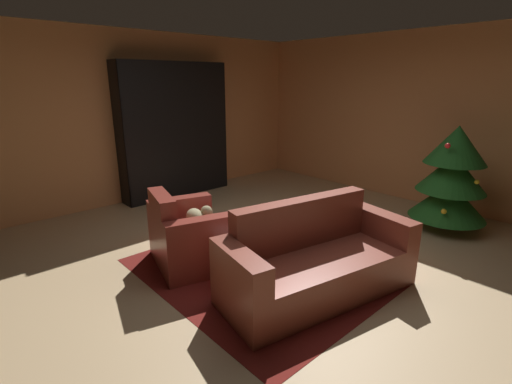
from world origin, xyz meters
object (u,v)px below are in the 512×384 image
(armchair_red, at_px, (188,237))
(couch_red, at_px, (316,263))
(coffee_table, at_px, (253,240))
(bottle_on_table, at_px, (258,235))
(bookshelf_unit, at_px, (181,132))
(book_stack_on_table, at_px, (256,235))
(decorated_tree, at_px, (452,177))

(armchair_red, distance_m, couch_red, 1.44)
(couch_red, height_order, coffee_table, couch_red)
(armchair_red, relative_size, bottle_on_table, 4.04)
(bookshelf_unit, distance_m, coffee_table, 3.29)
(armchair_red, bearing_deg, bookshelf_unit, 149.24)
(couch_red, bearing_deg, armchair_red, -156.08)
(bookshelf_unit, height_order, armchair_red, bookshelf_unit)
(book_stack_on_table, relative_size, decorated_tree, 0.17)
(couch_red, height_order, bottle_on_table, couch_red)
(couch_red, distance_m, decorated_tree, 2.62)
(bookshelf_unit, bearing_deg, bottle_on_table, -19.71)
(bookshelf_unit, distance_m, armchair_red, 2.86)
(armchair_red, bearing_deg, bottle_on_table, 16.53)
(couch_red, xyz_separation_m, decorated_tree, (0.19, 2.57, 0.43))
(couch_red, distance_m, bottle_on_table, 0.62)
(couch_red, bearing_deg, decorated_tree, 85.75)
(coffee_table, relative_size, bottle_on_table, 2.68)
(armchair_red, height_order, coffee_table, armchair_red)
(bookshelf_unit, distance_m, bottle_on_table, 3.46)
(armchair_red, distance_m, book_stack_on_table, 0.83)
(couch_red, bearing_deg, book_stack_on_table, -156.86)
(decorated_tree, bearing_deg, coffee_table, -106.45)
(armchair_red, relative_size, book_stack_on_table, 4.68)
(decorated_tree, bearing_deg, book_stack_on_table, -105.23)
(couch_red, relative_size, bottle_on_table, 7.41)
(bookshelf_unit, xyz_separation_m, armchair_red, (2.36, -1.40, -0.79))
(bookshelf_unit, bearing_deg, couch_red, -12.59)
(book_stack_on_table, bearing_deg, decorated_tree, 74.77)
(couch_red, height_order, book_stack_on_table, couch_red)
(couch_red, height_order, decorated_tree, decorated_tree)
(coffee_table, height_order, decorated_tree, decorated_tree)
(decorated_tree, bearing_deg, bottle_on_table, -102.68)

